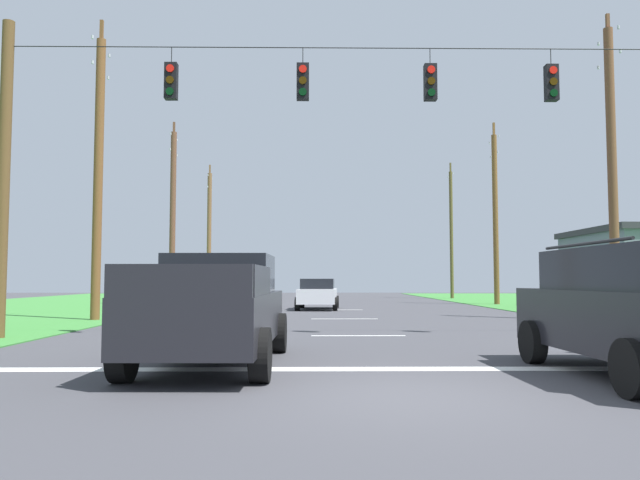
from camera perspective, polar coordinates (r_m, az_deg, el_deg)
ground_plane at (r=8.24m, az=8.12°, el=-14.12°), size 120.00×120.00×0.00m
stop_bar_stripe at (r=10.43m, az=6.18°, el=-11.90°), size 15.25×0.45×0.01m
lane_dash_0 at (r=16.37m, az=3.62°, el=-8.92°), size 2.50×0.15×0.01m
lane_dash_1 at (r=23.19m, az=2.31°, el=-7.38°), size 2.50×0.15×0.01m
lane_dash_2 at (r=29.98m, az=1.61°, el=-6.54°), size 2.50×0.15×0.01m
overhead_signal_span at (r=15.84m, az=3.65°, el=7.42°), size 18.39×0.31×8.18m
pickup_truck at (r=11.00m, az=-9.75°, el=-6.40°), size 2.37×5.44×1.95m
suv_black at (r=10.52m, az=27.53°, el=-5.65°), size 2.30×4.84×2.05m
distant_car_crossing_white at (r=30.47m, az=-0.20°, el=-5.02°), size 2.24×4.41×1.52m
utility_pole_mid_right at (r=24.68m, az=25.66°, el=6.22°), size 0.33×1.74×11.28m
utility_pole_far_right at (r=37.71m, az=16.09°, el=2.28°), size 0.31×1.92×10.89m
utility_pole_near_left at (r=48.30m, az=12.19°, el=0.73°), size 0.26×1.85×10.58m
utility_pole_far_left at (r=24.01m, az=-20.04°, el=6.04°), size 0.33×1.90×11.19m
utility_pole_distant_right at (r=35.55m, az=-13.62°, el=2.36°), size 0.33×1.79×10.49m
utility_pole_distant_left at (r=47.88m, az=-10.33°, el=0.69°), size 0.33×1.91×10.40m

